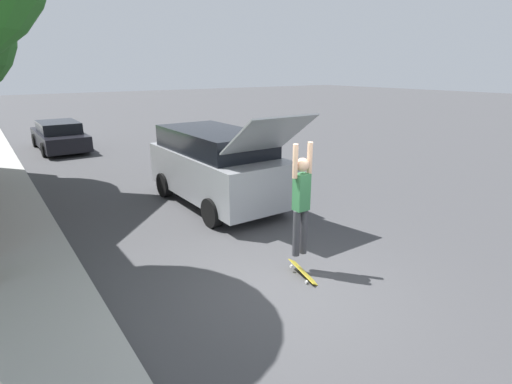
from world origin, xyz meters
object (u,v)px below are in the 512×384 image
car_down_street (60,136)px  suv_parked (216,165)px  skateboarder (301,199)px  skateboard (303,273)px

car_down_street → suv_parked: bearing=-79.0°
suv_parked → skateboarder: 4.24m
suv_parked → skateboard: 4.55m
suv_parked → skateboard: size_ratio=6.80×
suv_parked → car_down_street: size_ratio=1.14×
skateboarder → car_down_street: bearing=95.3°
skateboarder → skateboard: skateboarder is taller
skateboarder → skateboard: (-0.07, -0.20, -1.32)m
skateboard → suv_parked: bearing=80.3°
suv_parked → skateboard: (-0.75, -4.37, -1.00)m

